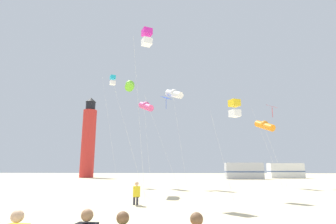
{
  "coord_description": "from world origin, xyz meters",
  "views": [
    {
      "loc": [
        1.59,
        -6.46,
        1.81
      ],
      "look_at": [
        0.29,
        9.51,
        5.23
      ],
      "focal_mm": 28.36,
      "sensor_mm": 36.0,
      "label": 1
    }
  ],
  "objects_px": {
    "kite_tube_orange": "(265,125)",
    "kite_box_magenta": "(147,37)",
    "kite_tube_white": "(174,94)",
    "rv_van_silver": "(244,171)",
    "kite_box_cyan": "(113,80)",
    "kite_box_gold": "(235,108)",
    "lighthouse_distant": "(89,139)",
    "kite_flyer_standing": "(136,193)",
    "kite_tube_rainbow": "(146,106)",
    "rv_van_white": "(286,171)",
    "kite_diamond_scarlet": "(272,109)",
    "kite_diamond_blue": "(166,101)",
    "kite_tube_lime": "(130,86)"
  },
  "relations": [
    {
      "from": "kite_tube_rainbow",
      "to": "kite_diamond_scarlet",
      "type": "bearing_deg",
      "value": 6.04
    },
    {
      "from": "kite_tube_lime",
      "to": "kite_diamond_scarlet",
      "type": "xyz_separation_m",
      "value": [
        13.78,
        7.56,
        -0.56
      ]
    },
    {
      "from": "kite_tube_lime",
      "to": "lighthouse_distant",
      "type": "relative_size",
      "value": 0.55
    },
    {
      "from": "kite_box_cyan",
      "to": "kite_tube_lime",
      "type": "xyz_separation_m",
      "value": [
        4.19,
        -8.75,
        -3.62
      ]
    },
    {
      "from": "lighthouse_distant",
      "to": "kite_tube_white",
      "type": "bearing_deg",
      "value": -54.23
    },
    {
      "from": "kite_tube_lime",
      "to": "lighthouse_distant",
      "type": "height_order",
      "value": "lighthouse_distant"
    },
    {
      "from": "kite_tube_rainbow",
      "to": "kite_box_magenta",
      "type": "relative_size",
      "value": 0.82
    },
    {
      "from": "kite_tube_rainbow",
      "to": "kite_box_gold",
      "type": "distance_m",
      "value": 12.64
    },
    {
      "from": "kite_tube_rainbow",
      "to": "kite_box_cyan",
      "type": "bearing_deg",
      "value": 150.13
    },
    {
      "from": "kite_box_cyan",
      "to": "lighthouse_distant",
      "type": "xyz_separation_m",
      "value": [
        -11.94,
        24.02,
        -4.38
      ]
    },
    {
      "from": "kite_flyer_standing",
      "to": "kite_tube_orange",
      "type": "distance_m",
      "value": 18.12
    },
    {
      "from": "kite_tube_orange",
      "to": "rv_van_white",
      "type": "xyz_separation_m",
      "value": [
        10.6,
        26.24,
        -4.74
      ]
    },
    {
      "from": "kite_box_gold",
      "to": "lighthouse_distant",
      "type": "bearing_deg",
      "value": 123.46
    },
    {
      "from": "kite_tube_orange",
      "to": "kite_tube_lime",
      "type": "xyz_separation_m",
      "value": [
        -12.62,
        -6.46,
        2.47
      ]
    },
    {
      "from": "lighthouse_distant",
      "to": "kite_diamond_scarlet",
      "type": "bearing_deg",
      "value": -40.14
    },
    {
      "from": "kite_box_magenta",
      "to": "rv_van_silver",
      "type": "bearing_deg",
      "value": 69.51
    },
    {
      "from": "kite_box_cyan",
      "to": "kite_tube_lime",
      "type": "relative_size",
      "value": 1.38
    },
    {
      "from": "kite_diamond_blue",
      "to": "kite_box_cyan",
      "type": "bearing_deg",
      "value": 155.75
    },
    {
      "from": "kite_box_magenta",
      "to": "kite_box_gold",
      "type": "height_order",
      "value": "kite_box_magenta"
    },
    {
      "from": "kite_box_cyan",
      "to": "rv_van_white",
      "type": "distance_m",
      "value": 37.97
    },
    {
      "from": "kite_box_cyan",
      "to": "kite_box_magenta",
      "type": "xyz_separation_m",
      "value": [
        6.39,
        -13.73,
        -1.85
      ]
    },
    {
      "from": "kite_tube_white",
      "to": "kite_diamond_scarlet",
      "type": "distance_m",
      "value": 10.66
    },
    {
      "from": "kite_tube_lime",
      "to": "kite_tube_orange",
      "type": "bearing_deg",
      "value": 27.1
    },
    {
      "from": "kite_box_cyan",
      "to": "kite_box_magenta",
      "type": "height_order",
      "value": "kite_box_cyan"
    },
    {
      "from": "kite_box_cyan",
      "to": "kite_box_gold",
      "type": "xyz_separation_m",
      "value": [
        12.13,
        -12.39,
        -6.51
      ]
    },
    {
      "from": "lighthouse_distant",
      "to": "kite_diamond_blue",
      "type": "bearing_deg",
      "value": -55.42
    },
    {
      "from": "kite_tube_white",
      "to": "kite_tube_lime",
      "type": "relative_size",
      "value": 1.1
    },
    {
      "from": "kite_tube_rainbow",
      "to": "kite_tube_lime",
      "type": "bearing_deg",
      "value": -93.39
    },
    {
      "from": "kite_tube_lime",
      "to": "kite_tube_rainbow",
      "type": "distance_m",
      "value": 6.16
    },
    {
      "from": "kite_box_magenta",
      "to": "rv_van_white",
      "type": "xyz_separation_m",
      "value": [
        21.01,
        37.67,
        -8.98
      ]
    },
    {
      "from": "kite_diamond_blue",
      "to": "kite_box_gold",
      "type": "xyz_separation_m",
      "value": [
        5.42,
        -9.37,
        -3.0
      ]
    },
    {
      "from": "kite_tube_orange",
      "to": "kite_box_magenta",
      "type": "height_order",
      "value": "kite_box_magenta"
    },
    {
      "from": "rv_van_white",
      "to": "kite_flyer_standing",
      "type": "bearing_deg",
      "value": -122.44
    },
    {
      "from": "kite_tube_orange",
      "to": "kite_tube_rainbow",
      "type": "distance_m",
      "value": 12.45
    },
    {
      "from": "kite_tube_white",
      "to": "kite_tube_rainbow",
      "type": "distance_m",
      "value": 3.28
    },
    {
      "from": "kite_tube_orange",
      "to": "kite_box_magenta",
      "type": "xyz_separation_m",
      "value": [
        -10.41,
        -11.43,
        4.24
      ]
    },
    {
      "from": "kite_tube_white",
      "to": "rv_van_silver",
      "type": "bearing_deg",
      "value": 63.36
    },
    {
      "from": "kite_box_cyan",
      "to": "kite_tube_orange",
      "type": "bearing_deg",
      "value": -7.78
    },
    {
      "from": "kite_tube_white",
      "to": "kite_box_magenta",
      "type": "height_order",
      "value": "kite_box_magenta"
    },
    {
      "from": "kite_tube_orange",
      "to": "kite_box_cyan",
      "type": "height_order",
      "value": "kite_box_cyan"
    },
    {
      "from": "kite_flyer_standing",
      "to": "rv_van_white",
      "type": "relative_size",
      "value": 0.18
    },
    {
      "from": "kite_flyer_standing",
      "to": "kite_box_magenta",
      "type": "relative_size",
      "value": 0.11
    },
    {
      "from": "kite_tube_lime",
      "to": "lighthouse_distant",
      "type": "bearing_deg",
      "value": 116.2
    },
    {
      "from": "kite_tube_rainbow",
      "to": "kite_box_magenta",
      "type": "bearing_deg",
      "value": -80.59
    },
    {
      "from": "kite_diamond_blue",
      "to": "rv_van_silver",
      "type": "xyz_separation_m",
      "value": [
        11.83,
        21.79,
        -7.32
      ]
    },
    {
      "from": "kite_tube_orange",
      "to": "kite_box_gold",
      "type": "relative_size",
      "value": 1.09
    },
    {
      "from": "kite_diamond_scarlet",
      "to": "kite_diamond_blue",
      "type": "xyz_separation_m",
      "value": [
        -11.26,
        -1.83,
        0.68
      ]
    },
    {
      "from": "kite_tube_lime",
      "to": "rv_van_silver",
      "type": "xyz_separation_m",
      "value": [
        14.35,
        27.52,
        -7.21
      ]
    },
    {
      "from": "kite_diamond_scarlet",
      "to": "lighthouse_distant",
      "type": "distance_m",
      "value": 39.12
    },
    {
      "from": "kite_box_magenta",
      "to": "rv_van_white",
      "type": "bearing_deg",
      "value": 60.85
    }
  ]
}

